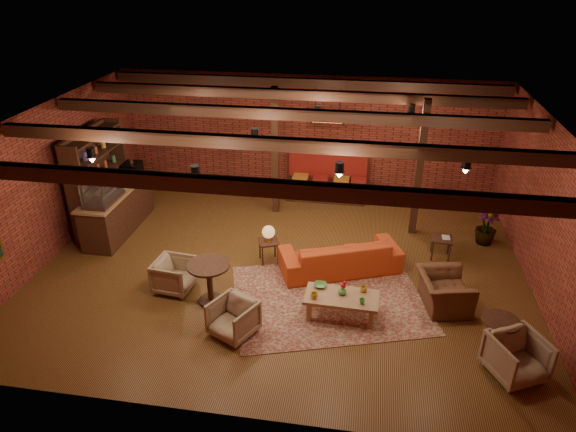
% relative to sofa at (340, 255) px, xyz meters
% --- Properties ---
extents(floor, '(10.00, 10.00, 0.00)m').
position_rel_sofa_xyz_m(floor, '(-1.21, -0.08, -0.36)').
color(floor, '#391B0E').
rests_on(floor, ground).
extents(ceiling, '(10.00, 8.00, 0.02)m').
position_rel_sofa_xyz_m(ceiling, '(-1.21, -0.08, 2.84)').
color(ceiling, black).
rests_on(ceiling, wall_back).
extents(wall_back, '(10.00, 0.02, 3.20)m').
position_rel_sofa_xyz_m(wall_back, '(-1.21, 3.92, 1.24)').
color(wall_back, maroon).
rests_on(wall_back, ground).
extents(wall_front, '(10.00, 0.02, 3.20)m').
position_rel_sofa_xyz_m(wall_front, '(-1.21, -4.08, 1.24)').
color(wall_front, maroon).
rests_on(wall_front, ground).
extents(wall_left, '(0.02, 8.00, 3.20)m').
position_rel_sofa_xyz_m(wall_left, '(-6.21, -0.08, 1.24)').
color(wall_left, maroon).
rests_on(wall_left, ground).
extents(wall_right, '(0.02, 8.00, 3.20)m').
position_rel_sofa_xyz_m(wall_right, '(3.79, -0.08, 1.24)').
color(wall_right, maroon).
rests_on(wall_right, ground).
extents(ceiling_beams, '(9.80, 6.40, 0.22)m').
position_rel_sofa_xyz_m(ceiling_beams, '(-1.21, -0.08, 2.72)').
color(ceiling_beams, black).
rests_on(ceiling_beams, ceiling).
extents(ceiling_pipe, '(9.60, 0.12, 0.12)m').
position_rel_sofa_xyz_m(ceiling_pipe, '(-1.21, 1.52, 2.49)').
color(ceiling_pipe, black).
rests_on(ceiling_pipe, ceiling).
extents(post_left, '(0.16, 0.16, 3.20)m').
position_rel_sofa_xyz_m(post_left, '(-1.81, 2.52, 1.24)').
color(post_left, black).
rests_on(post_left, ground).
extents(post_right, '(0.16, 0.16, 3.20)m').
position_rel_sofa_xyz_m(post_right, '(1.59, 1.92, 1.24)').
color(post_right, black).
rests_on(post_right, ground).
extents(service_counter, '(0.80, 2.50, 1.60)m').
position_rel_sofa_xyz_m(service_counter, '(-5.31, 0.92, 0.44)').
color(service_counter, black).
rests_on(service_counter, ground).
extents(plant_counter, '(0.35, 0.39, 0.30)m').
position_rel_sofa_xyz_m(plant_counter, '(-5.21, 1.12, 0.86)').
color(plant_counter, '#337F33').
rests_on(plant_counter, service_counter).
extents(shelving_hutch, '(0.52, 2.00, 2.40)m').
position_rel_sofa_xyz_m(shelving_hutch, '(-5.71, 1.02, 0.84)').
color(shelving_hutch, black).
rests_on(shelving_hutch, ground).
extents(banquette, '(2.10, 0.70, 1.00)m').
position_rel_sofa_xyz_m(banquette, '(-0.61, 3.47, 0.14)').
color(banquette, maroon).
rests_on(banquette, ground).
extents(service_sign, '(0.86, 0.06, 0.30)m').
position_rel_sofa_xyz_m(service_sign, '(-0.61, 3.02, 1.99)').
color(service_sign, '#EC4017').
rests_on(service_sign, ceiling).
extents(ceiling_spotlights, '(6.40, 4.40, 0.28)m').
position_rel_sofa_xyz_m(ceiling_spotlights, '(-1.21, -0.08, 2.50)').
color(ceiling_spotlights, black).
rests_on(ceiling_spotlights, ceiling).
extents(rug, '(4.21, 3.66, 0.01)m').
position_rel_sofa_xyz_m(rug, '(-0.13, -1.06, -0.35)').
color(rug, maroon).
rests_on(rug, floor).
extents(sofa, '(2.64, 1.80, 0.72)m').
position_rel_sofa_xyz_m(sofa, '(0.00, 0.00, 0.00)').
color(sofa, '#B43C19').
rests_on(sofa, floor).
extents(coffee_table, '(1.35, 0.71, 0.70)m').
position_rel_sofa_xyz_m(coffee_table, '(0.12, -1.55, 0.04)').
color(coffee_table, olive).
rests_on(coffee_table, floor).
extents(side_table_lamp, '(0.53, 0.53, 0.86)m').
position_rel_sofa_xyz_m(side_table_lamp, '(-1.52, 0.09, 0.29)').
color(side_table_lamp, black).
rests_on(side_table_lamp, floor).
extents(round_table_left, '(0.79, 0.79, 0.83)m').
position_rel_sofa_xyz_m(round_table_left, '(-2.34, -1.49, 0.20)').
color(round_table_left, black).
rests_on(round_table_left, floor).
extents(armchair_a, '(0.73, 0.77, 0.73)m').
position_rel_sofa_xyz_m(armchair_a, '(-3.15, -1.22, 0.00)').
color(armchair_a, '#B3A48B').
rests_on(armchair_a, floor).
extents(armchair_b, '(0.92, 0.90, 0.72)m').
position_rel_sofa_xyz_m(armchair_b, '(-1.67, -2.33, 0.00)').
color(armchair_b, '#B3A48B').
rests_on(armchair_b, floor).
extents(armchair_right, '(0.85, 1.12, 0.88)m').
position_rel_sofa_xyz_m(armchair_right, '(1.99, -0.94, 0.08)').
color(armchair_right, brown).
rests_on(armchair_right, floor).
extents(side_table_book, '(0.47, 0.47, 0.51)m').
position_rel_sofa_xyz_m(side_table_book, '(2.12, 0.84, 0.09)').
color(side_table_book, black).
rests_on(side_table_book, floor).
extents(round_table_right, '(0.60, 0.60, 0.70)m').
position_rel_sofa_xyz_m(round_table_right, '(2.71, -2.14, 0.11)').
color(round_table_right, black).
rests_on(round_table_right, floor).
extents(armchair_far, '(1.02, 0.99, 0.79)m').
position_rel_sofa_xyz_m(armchair_far, '(2.91, -2.58, 0.04)').
color(armchair_far, '#B3A48B').
rests_on(armchair_far, floor).
extents(plant_tall, '(1.60, 1.60, 2.54)m').
position_rel_sofa_xyz_m(plant_tall, '(3.19, 1.64, 0.91)').
color(plant_tall, '#4C7F4C').
rests_on(plant_tall, floor).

